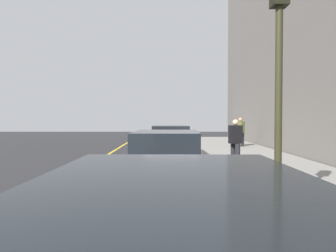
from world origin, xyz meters
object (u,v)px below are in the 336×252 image
at_px(parked_car_red, 170,142).
at_px(pedestrian_black_coat, 235,141).
at_px(traffic_light_pole, 279,47).
at_px(parked_car_charcoal, 167,160).
at_px(pedestrian_olive_coat, 240,131).
at_px(rolling_suitcase, 236,141).

distance_m(parked_car_red, pedestrian_black_coat, 3.76).
xyz_separation_m(parked_car_red, traffic_light_pole, (-8.98, -1.75, 2.27)).
bearing_deg(traffic_light_pole, parked_car_charcoal, 32.88).
relative_size(parked_car_red, pedestrian_olive_coat, 2.45).
distance_m(traffic_light_pole, rolling_suitcase, 14.12).
relative_size(parked_car_charcoal, parked_car_red, 1.07).
height_order(parked_car_red, pedestrian_olive_coat, pedestrian_olive_coat).
xyz_separation_m(parked_car_red, pedestrian_black_coat, (-2.90, -2.38, 0.27)).
bearing_deg(rolling_suitcase, parked_car_charcoal, 158.76).
height_order(parked_car_charcoal, traffic_light_pole, traffic_light_pole).
bearing_deg(pedestrian_black_coat, traffic_light_pole, 174.11).
bearing_deg(pedestrian_black_coat, parked_car_red, 39.33).
height_order(parked_car_charcoal, pedestrian_black_coat, pedestrian_black_coat).
bearing_deg(parked_car_charcoal, parked_car_red, -1.10).
bearing_deg(rolling_suitcase, traffic_light_pole, 170.34).
bearing_deg(parked_car_charcoal, traffic_light_pole, -147.12).
xyz_separation_m(parked_car_charcoal, parked_car_red, (6.09, -0.12, -0.00)).
distance_m(parked_car_red, traffic_light_pole, 9.42).
relative_size(parked_car_red, traffic_light_pole, 1.00).
distance_m(parked_car_charcoal, pedestrian_olive_coat, 11.29).
xyz_separation_m(parked_car_charcoal, pedestrian_olive_coat, (10.40, -4.37, 0.31)).
relative_size(parked_car_charcoal, rolling_suitcase, 4.78).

